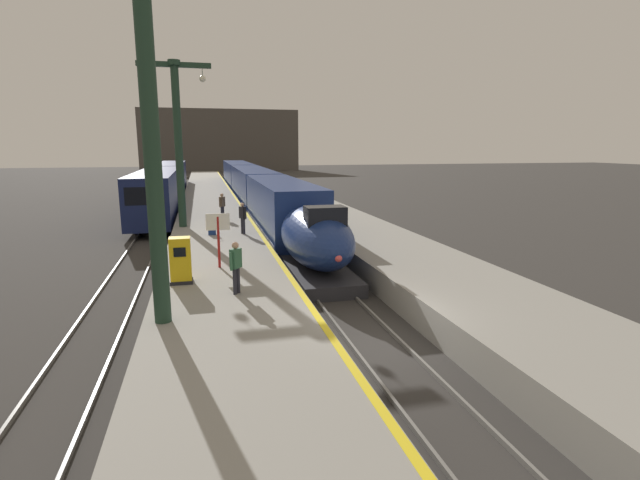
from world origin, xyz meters
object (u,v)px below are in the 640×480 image
regional_train_adjacent (166,184)px  departure_info_board (218,229)px  passenger_far_waiting (236,264)px  station_column_mid (178,129)px  rolling_suitcase (212,229)px  passenger_near_edge (243,216)px  passenger_mid_platform (222,204)px  highspeed_train_main (255,188)px  ticket_machine_yellow (181,262)px  station_column_near (148,84)px

regional_train_adjacent → departure_info_board: 30.13m
passenger_far_waiting → departure_info_board: departure_info_board is taller
station_column_mid → rolling_suitcase: 6.34m
passenger_far_waiting → station_column_mid: bearing=98.7°
passenger_near_edge → passenger_mid_platform: bearing=98.8°
highspeed_train_main → departure_info_board: (-4.19, -25.63, 0.60)m
passenger_mid_platform → passenger_far_waiting: bearing=-91.0°
station_column_mid → ticket_machine_yellow: 13.12m
station_column_near → regional_train_adjacent: bearing=93.5°
station_column_mid → ticket_machine_yellow: size_ratio=5.82×
passenger_near_edge → passenger_far_waiting: 10.72m
passenger_mid_platform → departure_info_board: bearing=-93.1°
passenger_near_edge → passenger_far_waiting: (-1.12, -10.67, 0.00)m
station_column_near → station_column_mid: station_column_near is taller
departure_info_board → station_column_near: bearing=-107.0°
station_column_near → ticket_machine_yellow: size_ratio=6.47×
station_column_mid → passenger_far_waiting: 14.76m
rolling_suitcase → passenger_near_edge: bearing=-2.9°
station_column_mid → ticket_machine_yellow: (0.35, -12.18, -4.85)m
passenger_near_edge → rolling_suitcase: size_ratio=1.72×
passenger_near_edge → departure_info_board: 7.28m
highspeed_train_main → rolling_suitcase: highspeed_train_main is taller
rolling_suitcase → departure_info_board: departure_info_board is taller
station_column_near → passenger_far_waiting: bearing=43.9°
passenger_far_waiting → departure_info_board: bearing=96.5°
passenger_near_edge → passenger_mid_platform: size_ratio=1.00×
passenger_far_waiting → ticket_machine_yellow: passenger_far_waiting is taller
station_column_near → passenger_near_edge: 14.08m
passenger_far_waiting → ticket_machine_yellow: (-1.76, 1.68, -0.25)m
passenger_mid_platform → station_column_mid: bearing=-136.6°
passenger_near_edge → passenger_mid_platform: (-0.84, 5.46, 0.00)m
regional_train_adjacent → station_column_near: 35.91m
passenger_far_waiting → rolling_suitcase: size_ratio=1.72×
highspeed_train_main → ticket_machine_yellow: 28.07m
departure_info_board → regional_train_adjacent: bearing=97.5°
station_column_mid → departure_info_board: 11.21m
rolling_suitcase → ticket_machine_yellow: 9.16m
highspeed_train_main → rolling_suitcase: 18.95m
passenger_mid_platform → passenger_far_waiting: same height
departure_info_board → passenger_mid_platform: bearing=86.9°
passenger_mid_platform → departure_info_board: 12.59m
station_column_mid → passenger_near_edge: size_ratio=5.51×
station_column_mid → passenger_mid_platform: bearing=43.4°
passenger_near_edge → regional_train_adjacent: bearing=103.4°
rolling_suitcase → ticket_machine_yellow: (-1.25, -9.07, 0.44)m
highspeed_train_main → station_column_near: size_ratio=5.52×
station_column_near → passenger_far_waiting: station_column_near is taller
passenger_near_edge → passenger_mid_platform: 5.53m
regional_train_adjacent → departure_info_board: (3.91, -29.88, 0.43)m
regional_train_adjacent → passenger_far_waiting: size_ratio=21.66×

